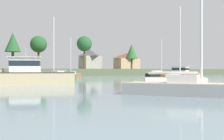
# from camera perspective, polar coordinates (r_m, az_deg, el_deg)

# --- Properties ---
(far_shore_bank) EXTENTS (175.21, 50.12, 2.10)m
(far_shore_bank) POSITION_cam_1_polar(r_m,az_deg,el_deg) (100.59, -21.31, -0.38)
(far_shore_bank) COLOR #4C563D
(far_shore_bank) RESTS_ON ground
(sailboat_black) EXTENTS (8.42, 2.51, 10.73)m
(sailboat_black) POSITION_cam_1_polar(r_m,az_deg,el_deg) (78.10, 9.57, -1.08)
(sailboat_black) COLOR black
(sailboat_black) RESTS_ON ground
(sailboat_grey) EXTENTS (7.37, 8.34, 13.25)m
(sailboat_grey) POSITION_cam_1_polar(r_m,az_deg,el_deg) (19.53, 15.40, -4.17)
(sailboat_grey) COLOR gray
(sailboat_grey) RESTS_ON ground
(cruiser_orange) EXTENTS (6.60, 8.73, 4.84)m
(cruiser_orange) POSITION_cam_1_polar(r_m,az_deg,el_deg) (57.52, 14.46, -1.15)
(cruiser_orange) COLOR orange
(cruiser_orange) RESTS_ON ground
(cruiser_sand) EXTENTS (11.25, 6.30, 5.57)m
(cruiser_sand) POSITION_cam_1_polar(r_m,az_deg,el_deg) (34.09, -17.48, -1.68)
(cruiser_sand) COLOR tan
(cruiser_sand) RESTS_ON ground
(sailboat_white) EXTENTS (7.65, 5.57, 10.27)m
(sailboat_white) POSITION_cam_1_polar(r_m,az_deg,el_deg) (36.72, 12.55, -2.30)
(sailboat_white) COLOR white
(sailboat_white) RESTS_ON ground
(sailboat_wood) EXTENTS (2.37, 7.84, 10.54)m
(sailboat_wood) POSITION_cam_1_polar(r_m,az_deg,el_deg) (72.80, -8.12, -1.16)
(sailboat_wood) COLOR brown
(sailboat_wood) RESTS_ON ground
(sailboat_green) EXTENTS (5.51, 8.99, 12.49)m
(sailboat_green) POSITION_cam_1_polar(r_m,az_deg,el_deg) (54.52, -11.19, -1.51)
(sailboat_green) COLOR #236B3D
(sailboat_green) RESTS_ON ground
(mooring_buoy_white) EXTENTS (0.48, 0.48, 0.53)m
(mooring_buoy_white) POSITION_cam_1_polar(r_m,az_deg,el_deg) (71.54, -17.63, -1.30)
(mooring_buoy_white) COLOR white
(mooring_buoy_white) RESTS_ON ground
(shore_tree_inland_c) EXTENTS (4.50, 4.50, 9.58)m
(shore_tree_inland_c) POSITION_cam_1_polar(r_m,az_deg,el_deg) (83.75, -5.59, 5.23)
(shore_tree_inland_c) COLOR brown
(shore_tree_inland_c) RESTS_ON far_shore_bank
(shore_tree_far_left) EXTENTS (5.82, 5.82, 11.51)m
(shore_tree_far_left) POSITION_cam_1_polar(r_m,az_deg,el_deg) (101.95, -14.57, 5.00)
(shore_tree_far_left) COLOR brown
(shore_tree_far_left) RESTS_ON far_shore_bank
(shore_tree_far_right) EXTENTS (4.44, 4.44, 10.19)m
(shore_tree_far_right) POSITION_cam_1_polar(r_m,az_deg,el_deg) (84.68, -19.35, 5.23)
(shore_tree_far_right) COLOR brown
(shore_tree_far_right) RESTS_ON far_shore_bank
(shore_tree_center_right) EXTENTS (4.34, 4.34, 8.95)m
(shore_tree_center_right) POSITION_cam_1_polar(r_m,az_deg,el_deg) (101.46, 3.98, 3.73)
(shore_tree_center_right) COLOR brown
(shore_tree_center_right) RESTS_ON far_shore_bank
(cottage_behind_trees) EXTENTS (7.83, 9.44, 8.37)m
(cottage_behind_trees) POSITION_cam_1_polar(r_m,az_deg,el_deg) (121.06, -4.44, 2.22)
(cottage_behind_trees) COLOR #9E998E
(cottage_behind_trees) RESTS_ON far_shore_bank
(cottage_hillside) EXTENTS (9.82, 7.05, 6.81)m
(cottage_hillside) POSITION_cam_1_polar(r_m,az_deg,el_deg) (117.47, 3.00, 1.90)
(cottage_hillside) COLOR tan
(cottage_hillside) RESTS_ON far_shore_bank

